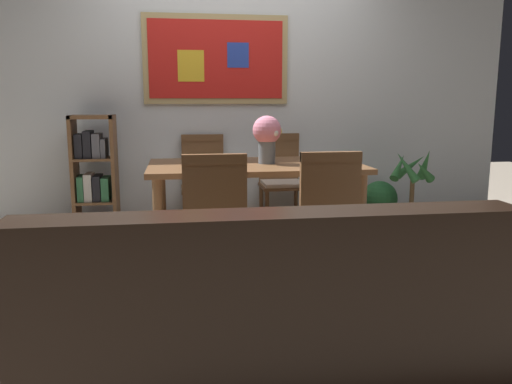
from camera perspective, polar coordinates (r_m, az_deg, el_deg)
The scene contains 13 objects.
ground_plane at distance 3.60m, azimuth 0.09°, elevation -9.64°, with size 12.00×12.00×0.00m, color tan.
wall_back_with_painting at distance 4.83m, azimuth -2.57°, elevation 11.17°, with size 5.20×0.14×2.60m.
dining_table at distance 3.96m, azimuth -0.11°, elevation 1.87°, with size 1.61×0.91×0.74m.
dining_chair_near_left at distance 3.17m, azimuth -4.66°, elevation -2.33°, with size 0.40×0.41×0.91m.
dining_chair_far_left at distance 4.67m, azimuth -5.83°, elevation 1.70°, with size 0.40×0.41×0.91m.
dining_chair_far_right at distance 4.81m, azimuth 2.73°, elevation 1.99°, with size 0.40×0.41×0.91m.
dining_chair_near_right at distance 3.32m, azimuth 7.66°, elevation -1.82°, with size 0.40×0.41×0.91m.
leather_couch at distance 2.18m, azimuth 0.55°, elevation -14.53°, with size 1.80×0.84×0.84m.
bookshelf at distance 4.60m, azimuth -17.35°, elevation 0.75°, with size 0.36×0.28×1.10m.
potted_ivy at distance 4.90m, azimuth 13.48°, elevation -1.59°, with size 0.33×0.33×0.50m.
potted_palm at distance 4.69m, azimuth 16.77°, elevation -1.46°, with size 0.39×0.40×0.82m.
flower_vase at distance 3.95m, azimuth 1.25°, elevation 6.35°, with size 0.23×0.22×0.36m.
tv_remote at distance 4.13m, azimuth 7.68°, elevation 3.53°, with size 0.14×0.15×0.02m.
Camera 1 is at (-0.51, -3.35, 1.22)m, focal length 36.18 mm.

